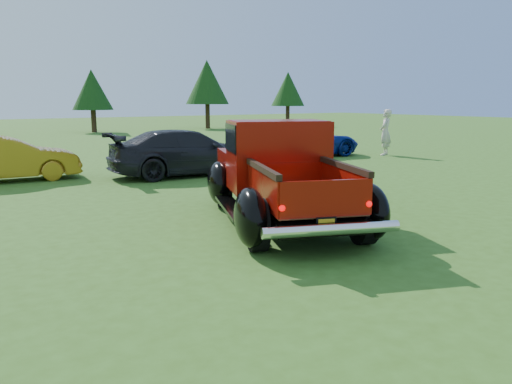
# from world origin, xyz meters

# --- Properties ---
(ground) EXTENTS (120.00, 120.00, 0.00)m
(ground) POSITION_xyz_m (0.00, 0.00, 0.00)
(ground) COLOR #345819
(ground) RESTS_ON ground
(tree_mid_right) EXTENTS (2.82, 2.82, 4.40)m
(tree_mid_right) POSITION_xyz_m (6.00, 30.00, 2.97)
(tree_mid_right) COLOR #332114
(tree_mid_right) RESTS_ON ground
(tree_east) EXTENTS (3.46, 3.46, 5.40)m
(tree_east) POSITION_xyz_m (15.00, 29.50, 3.66)
(tree_east) COLOR #332114
(tree_east) RESTS_ON ground
(tree_far_east) EXTENTS (3.07, 3.07, 4.80)m
(tree_far_east) POSITION_xyz_m (24.00, 30.50, 3.25)
(tree_far_east) COLOR #332114
(tree_far_east) RESTS_ON ground
(pickup_truck) EXTENTS (3.90, 5.47, 1.91)m
(pickup_truck) POSITION_xyz_m (0.88, 1.58, 0.91)
(pickup_truck) COLOR black
(pickup_truck) RESTS_ON ground
(show_car_yellow) EXTENTS (3.99, 1.71, 1.28)m
(show_car_yellow) POSITION_xyz_m (-2.73, 9.55, 0.64)
(show_car_yellow) COLOR #A77616
(show_car_yellow) RESTS_ON ground
(show_car_grey) EXTENTS (4.99, 2.45, 1.40)m
(show_car_grey) POSITION_xyz_m (2.06, 7.72, 0.70)
(show_car_grey) COLOR black
(show_car_grey) RESTS_ON ground
(show_car_blue) EXTENTS (4.71, 2.65, 1.24)m
(show_car_blue) POSITION_xyz_m (8.50, 9.64, 0.62)
(show_car_blue) COLOR navy
(show_car_blue) RESTS_ON ground
(spectator) EXTENTS (0.83, 0.74, 1.91)m
(spectator) POSITION_xyz_m (11.38, 7.99, 0.96)
(spectator) COLOR beige
(spectator) RESTS_ON ground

